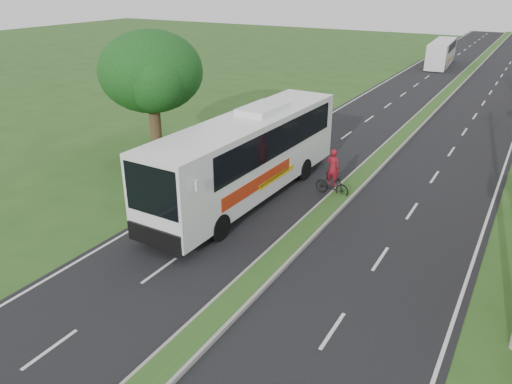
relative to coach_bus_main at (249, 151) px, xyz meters
The scene contains 9 objects.
ground 8.93m from the coach_bus_main, 61.89° to the right, with size 180.00×180.00×0.00m, color #2B4F1D.
road_asphalt 13.28m from the coach_bus_main, 71.94° to the left, with size 14.00×160.00×0.02m, color black.
median_strip 13.27m from the coach_bus_main, 71.94° to the left, with size 1.20×160.00×0.18m.
lane_edge_left 12.93m from the coach_bus_main, 102.05° to the left, with size 0.12×160.00×0.01m, color silver.
lane_edge_right 16.60m from the coach_bus_main, 49.12° to the left, with size 0.12×160.00×0.01m, color silver.
shade_tree 8.82m from the coach_bus_main, 163.19° to the left, with size 6.30×6.00×7.54m.
coach_bus_main is the anchor object (origin of this frame).
coach_bus_far 45.70m from the coach_bus_main, 89.73° to the left, with size 2.88×10.37×2.99m.
motorcyclist 4.46m from the coach_bus_main, 32.94° to the left, with size 1.90×0.71×2.46m.
Camera 1 is at (7.70, -12.13, 10.27)m, focal length 35.00 mm.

